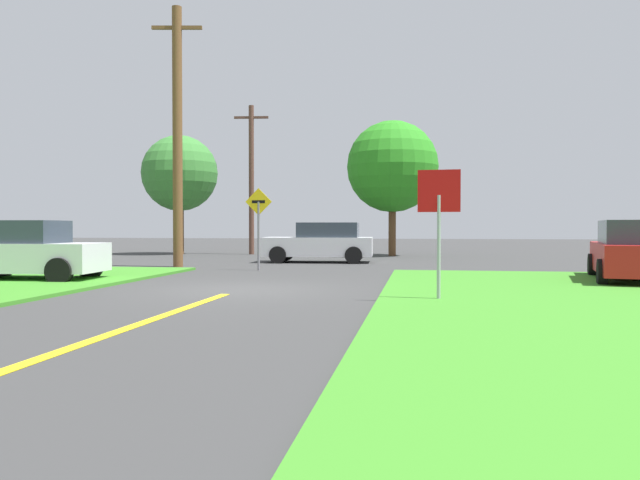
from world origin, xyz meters
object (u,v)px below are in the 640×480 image
utility_pole_far (251,177)px  car_approaching_junction (321,243)px  utility_pole_mid (177,135)px  direction_sign (259,219)px  car_on_crossroad (633,252)px  stop_sign (439,208)px  pine_tree_center (180,174)px  oak_tree_left (392,167)px  parked_car_near_building (26,251)px

utility_pole_far → car_approaching_junction: bearing=-53.9°
utility_pole_mid → utility_pole_far: utility_pole_mid is taller
utility_pole_far → direction_sign: size_ratio=2.85×
car_on_crossroad → utility_pole_far: size_ratio=0.59×
stop_sign → pine_tree_center: pine_tree_center is taller
stop_sign → car_approaching_junction: 13.48m
stop_sign → pine_tree_center: size_ratio=0.41×
utility_pole_mid → oak_tree_left: 12.09m
car_approaching_junction → parked_car_near_building: 11.72m
stop_sign → pine_tree_center: (-12.86, 18.76, 2.44)m
car_on_crossroad → parked_car_near_building: same height
car_approaching_junction → oak_tree_left: 7.48m
parked_car_near_building → direction_sign: 7.13m
utility_pole_far → utility_pole_mid: bearing=-89.4°
car_on_crossroad → utility_pole_mid: bearing=84.3°
direction_sign → pine_tree_center: pine_tree_center is taller
oak_tree_left → pine_tree_center: (-11.14, 0.05, -0.18)m
oak_tree_left → car_approaching_junction: bearing=-113.7°
parked_car_near_building → pine_tree_center: bearing=93.9°
car_approaching_junction → utility_pole_mid: 7.11m
stop_sign → oak_tree_left: size_ratio=0.38×
car_on_crossroad → utility_pole_far: utility_pole_far is taller
car_on_crossroad → utility_pole_mid: (-14.08, 4.10, 3.95)m
oak_tree_left → stop_sign: bearing=-84.8°
direction_sign → car_on_crossroad: bearing=-15.0°
car_approaching_junction → parked_car_near_building: bearing=54.4°
parked_car_near_building → oak_tree_left: (8.97, 15.85, 3.63)m
utility_pole_mid → direction_sign: 4.69m
utility_pole_far → pine_tree_center: 3.80m
utility_pole_far → oak_tree_left: 7.41m
parked_car_near_building → utility_pole_mid: bearing=70.8°
car_approaching_junction → direction_sign: 5.14m
stop_sign → car_on_crossroad: 7.18m
oak_tree_left → pine_tree_center: oak_tree_left is taller
stop_sign → parked_car_near_building: bearing=-11.6°
parked_car_near_building → utility_pole_mid: 7.55m
utility_pole_far → car_on_crossroad: bearing=-45.2°
car_on_crossroad → car_approaching_junction: bearing=61.1°
car_on_crossroad → direction_sign: direction_sign is taller
stop_sign → oak_tree_left: oak_tree_left is taller
utility_pole_mid → direction_sign: bearing=-20.2°
utility_pole_far → parked_car_near_building: bearing=-95.5°
parked_car_near_building → direction_sign: direction_sign is taller
parked_car_near_building → car_on_crossroad: bearing=3.7°
parked_car_near_building → utility_pole_mid: (1.70, 6.20, 3.96)m
utility_pole_mid → stop_sign: bearing=-45.2°
utility_pole_mid → pine_tree_center: size_ratio=1.49×
utility_pole_mid → utility_pole_far: bearing=90.6°
utility_pole_mid → pine_tree_center: (-3.87, 9.70, -0.51)m
parked_car_near_building → stop_sign: bearing=-18.9°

